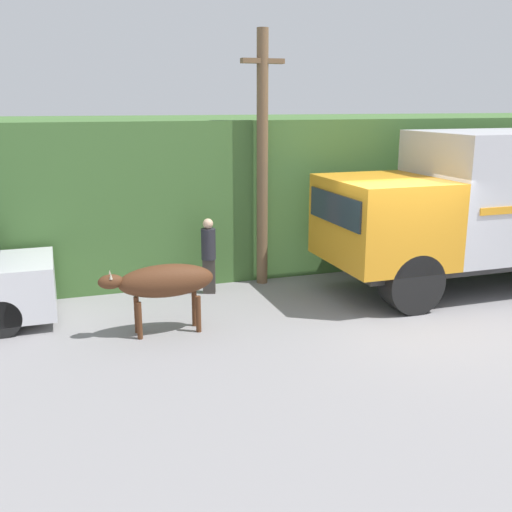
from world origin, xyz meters
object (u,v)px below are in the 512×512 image
(cargo_truck, at_px, (497,202))
(pedestrian_on_hill, at_px, (209,252))
(utility_pole, at_px, (262,156))
(brown_cow, at_px, (164,282))

(cargo_truck, height_order, pedestrian_on_hill, cargo_truck)
(pedestrian_on_hill, relative_size, utility_pole, 0.30)
(cargo_truck, distance_m, pedestrian_on_hill, 6.19)
(utility_pole, bearing_deg, cargo_truck, -20.63)
(cargo_truck, relative_size, brown_cow, 3.62)
(brown_cow, relative_size, pedestrian_on_hill, 1.23)
(brown_cow, distance_m, pedestrian_on_hill, 2.30)
(pedestrian_on_hill, height_order, utility_pole, utility_pole)
(cargo_truck, height_order, utility_pole, utility_pole)
(brown_cow, xyz_separation_m, pedestrian_on_hill, (1.27, 1.92, -0.04))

